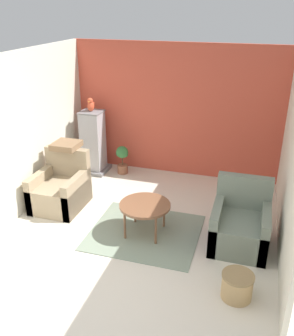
{
  "coord_description": "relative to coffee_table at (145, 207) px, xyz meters",
  "views": [
    {
      "loc": [
        1.52,
        -3.06,
        3.21
      ],
      "look_at": [
        0.0,
        1.9,
        0.89
      ],
      "focal_mm": 40.0,
      "sensor_mm": 36.0,
      "label": 1
    }
  ],
  "objects": [
    {
      "name": "ground_plane",
      "position": [
        -0.09,
        -1.5,
        -0.45
      ],
      "size": [
        20.0,
        20.0,
        0.0
      ],
      "primitive_type": "plane",
      "color": "beige",
      "rests_on": "ground"
    },
    {
      "name": "wall_back_accent",
      "position": [
        -0.09,
        2.32,
        0.82
      ],
      "size": [
        4.14,
        0.06,
        2.55
      ],
      "color": "#C64C38",
      "rests_on": "ground_plane"
    },
    {
      "name": "wall_left",
      "position": [
        -2.13,
        0.4,
        0.82
      ],
      "size": [
        0.06,
        3.79,
        2.55
      ],
      "color": "beige",
      "rests_on": "ground_plane"
    },
    {
      "name": "wall_right",
      "position": [
        1.95,
        0.4,
        0.82
      ],
      "size": [
        0.06,
        3.79,
        2.55
      ],
      "color": "beige",
      "rests_on": "ground_plane"
    },
    {
      "name": "area_rug",
      "position": [
        0.0,
        0.0,
        -0.45
      ],
      "size": [
        1.62,
        1.44,
        0.01
      ],
      "color": "gray",
      "rests_on": "ground_plane"
    },
    {
      "name": "coffee_table",
      "position": [
        0.0,
        0.0,
        0.0
      ],
      "size": [
        0.76,
        0.76,
        0.49
      ],
      "color": "brown",
      "rests_on": "ground_plane"
    },
    {
      "name": "armchair_left",
      "position": [
        -1.61,
        0.37,
        -0.16
      ],
      "size": [
        0.78,
        0.87,
        0.94
      ],
      "color": "#9E896B",
      "rests_on": "ground_plane"
    },
    {
      "name": "armchair_right",
      "position": [
        1.37,
        0.13,
        -0.16
      ],
      "size": [
        0.78,
        0.87,
        0.94
      ],
      "color": "slate",
      "rests_on": "ground_plane"
    },
    {
      "name": "birdcage",
      "position": [
        -1.67,
        1.86,
        0.15
      ],
      "size": [
        0.55,
        0.55,
        1.26
      ],
      "color": "slate",
      "rests_on": "ground_plane"
    },
    {
      "name": "parrot",
      "position": [
        -1.67,
        1.87,
        0.94
      ],
      "size": [
        0.13,
        0.23,
        0.27
      ],
      "color": "#D14C2D",
      "rests_on": "birdcage"
    },
    {
      "name": "potted_plant",
      "position": [
        -1.08,
        1.93,
        -0.1
      ],
      "size": [
        0.27,
        0.24,
        0.58
      ],
      "color": "brown",
      "rests_on": "ground_plane"
    },
    {
      "name": "wicker_basket",
      "position": [
        1.43,
        -0.97,
        -0.28
      ],
      "size": [
        0.38,
        0.38,
        0.32
      ],
      "color": "tan",
      "rests_on": "ground_plane"
    },
    {
      "name": "throw_pillow",
      "position": [
        -1.61,
        0.69,
        0.54
      ],
      "size": [
        0.43,
        0.43,
        0.1
      ],
      "color": "#846647",
      "rests_on": "armchair_left"
    }
  ]
}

